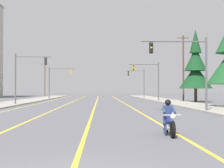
% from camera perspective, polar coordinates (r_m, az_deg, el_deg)
% --- Properties ---
extents(lane_stripe_center, '(0.16, 100.00, 0.01)m').
position_cam_1_polar(lane_stripe_center, '(52.02, -2.56, -2.95)').
color(lane_stripe_center, yellow).
rests_on(lane_stripe_center, ground).
extents(lane_stripe_left, '(0.16, 100.00, 0.01)m').
position_cam_1_polar(lane_stripe_left, '(52.19, -6.55, -2.94)').
color(lane_stripe_left, yellow).
rests_on(lane_stripe_left, ground).
extents(lane_stripe_right, '(0.16, 100.00, 0.01)m').
position_cam_1_polar(lane_stripe_right, '(52.12, 1.67, -2.95)').
color(lane_stripe_right, yellow).
rests_on(lane_stripe_right, ground).
extents(lane_stripe_far_left, '(0.16, 100.00, 0.01)m').
position_cam_1_polar(lane_stripe_far_left, '(52.67, -10.86, -2.91)').
color(lane_stripe_far_left, yellow).
rests_on(lane_stripe_far_left, ground).
extents(sidewalk_kerb_right, '(4.40, 110.00, 0.14)m').
position_cam_1_polar(sidewalk_kerb_right, '(48.19, 10.82, -3.02)').
color(sidewalk_kerb_right, '#9E998E').
rests_on(sidewalk_kerb_right, ground).
extents(sidewalk_kerb_left, '(4.40, 110.00, 0.14)m').
position_cam_1_polar(sidewalk_kerb_left, '(48.44, -15.77, -2.99)').
color(sidewalk_kerb_left, '#9E998E').
rests_on(sidewalk_kerb_left, ground).
extents(motorcycle_with_rider, '(0.70, 2.19, 1.46)m').
position_cam_1_polar(motorcycle_with_rider, '(14.57, 9.18, -5.92)').
color(motorcycle_with_rider, black).
rests_on(motorcycle_with_rider, ground).
extents(traffic_signal_near_right, '(5.49, 0.37, 6.20)m').
position_cam_1_polar(traffic_signal_near_right, '(29.85, 12.08, 3.48)').
color(traffic_signal_near_right, '#56565B').
rests_on(traffic_signal_near_right, ground).
extents(traffic_signal_near_left, '(4.36, 0.44, 6.20)m').
position_cam_1_polar(traffic_signal_near_left, '(43.88, -13.80, 2.00)').
color(traffic_signal_near_left, '#56565B').
rests_on(traffic_signal_near_left, ground).
extents(traffic_signal_mid_right, '(4.81, 0.54, 6.20)m').
position_cam_1_polar(traffic_signal_mid_right, '(56.26, 6.17, 1.38)').
color(traffic_signal_mid_right, '#56565B').
rests_on(traffic_signal_mid_right, ground).
extents(traffic_signal_mid_left, '(4.88, 0.48, 6.20)m').
position_cam_1_polar(traffic_signal_mid_left, '(67.97, -8.97, 0.99)').
color(traffic_signal_mid_left, '#56565B').
rests_on(traffic_signal_mid_left, ground).
extents(traffic_signal_far_right, '(3.98, 0.37, 6.20)m').
position_cam_1_polar(traffic_signal_far_right, '(74.92, 4.36, 0.77)').
color(traffic_signal_far_right, '#56565B').
rests_on(traffic_signal_far_right, ground).
extents(utility_pole_right_far, '(1.83, 0.26, 10.39)m').
position_cam_1_polar(utility_pole_right_far, '(56.57, 11.46, 2.68)').
color(utility_pole_right_far, brown).
rests_on(utility_pole_right_far, ground).
extents(utility_pole_left_far, '(2.06, 0.26, 8.68)m').
position_cam_1_polar(utility_pole_left_far, '(90.38, -10.81, 0.81)').
color(utility_pole_left_far, brown).
rests_on(utility_pole_left_far, ground).
extents(conifer_tree_right_verge_far, '(4.95, 4.95, 10.90)m').
position_cam_1_polar(conifer_tree_right_verge_far, '(54.26, 13.37, 2.43)').
color(conifer_tree_right_verge_far, '#423023').
rests_on(conifer_tree_right_verge_far, ground).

